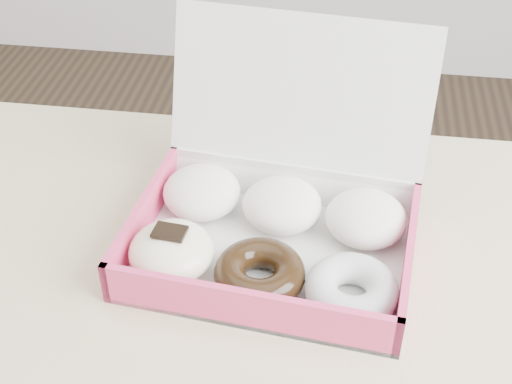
# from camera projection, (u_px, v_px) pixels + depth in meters

# --- Properties ---
(table) EXTENTS (1.20, 0.80, 0.75)m
(table) POSITION_uv_depth(u_px,v_px,m) (63.00, 367.00, 0.78)
(table) COLOR tan
(table) RESTS_ON ground
(donut_box) EXTENTS (0.34, 0.31, 0.22)m
(donut_box) POSITION_uv_depth(u_px,v_px,m) (272.00, 221.00, 0.79)
(donut_box) COLOR silver
(donut_box) RESTS_ON table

